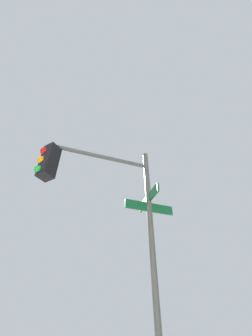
{
  "coord_description": "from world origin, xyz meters",
  "views": [
    {
      "loc": [
        -9.05,
        -3.41,
        1.51
      ],
      "look_at": [
        -7.43,
        -6.17,
        4.06
      ],
      "focal_mm": 23.56,
      "sensor_mm": 36.0,
      "label": 1
    }
  ],
  "objects": [
    {
      "name": "traffic_signal_near",
      "position": [
        -6.65,
        -6.53,
        3.74
      ],
      "size": [
        2.03,
        2.32,
        5.33
      ],
      "color": "#474C47",
      "rests_on": "ground_plane"
    }
  ]
}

